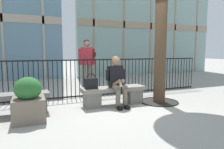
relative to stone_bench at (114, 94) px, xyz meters
The scene contains 8 objects.
ground_plane 0.27m from the stone_bench, ahead, with size 60.00×60.00×0.00m, color #9E9B93.
stone_bench is the anchor object (origin of this frame).
seated_person_with_phone 0.40m from the stone_bench, 71.06° to the right, with size 0.52×0.66×1.21m.
handbag_on_bench 0.66m from the stone_bench, behind, with size 0.30×0.16×0.36m.
bystander_at_railing 1.97m from the stone_bench, 95.53° to the left, with size 0.55×0.32×1.71m.
plaza_railing 1.11m from the stone_bench, 90.00° to the left, with size 7.06×0.04×1.11m.
stone_bench_far 2.34m from the stone_bench, behind, with size 1.60×0.44×0.45m.
planter 2.02m from the stone_bench, 165.68° to the right, with size 0.58×0.58×0.85m.
Camera 1 is at (-1.90, -4.55, 1.32)m, focal length 32.32 mm.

